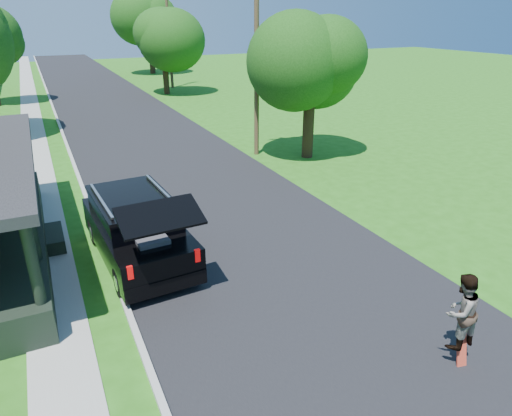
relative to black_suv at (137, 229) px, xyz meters
name	(u,v)px	position (x,y,z in m)	size (l,w,h in m)	color
ground	(307,303)	(3.20, -4.01, -0.96)	(140.00, 140.00, 0.00)	#246013
street	(135,130)	(3.20, 15.99, -0.96)	(8.00, 120.00, 0.02)	black
curb	(64,138)	(-0.85, 15.99, -0.96)	(0.15, 120.00, 0.12)	#A6A6A1
sidewalk	(34,141)	(-2.40, 15.99, -0.96)	(1.30, 120.00, 0.03)	#999891
black_suv	(137,229)	(0.00, 0.00, 0.00)	(2.37, 5.52, 2.52)	black
skateboarder	(461,311)	(4.81, -7.01, 0.26)	(0.83, 0.67, 1.62)	black
skateboard	(461,350)	(4.93, -7.11, -0.66)	(0.36, 0.36, 0.75)	#98200D
tree_right_near	(310,60)	(9.71, 6.70, 3.63)	(5.89, 5.53, 7.07)	black
tree_right_mid	(162,30)	(8.66, 28.59, 4.33)	(5.36, 5.25, 8.20)	black
tree_right_far	(148,19)	(11.23, 43.98, 5.07)	(8.14, 8.32, 9.52)	black
utility_pole_near	(257,69)	(7.70, 8.20, 3.20)	(1.44, 0.27, 8.08)	#44341F
utility_pole_far	(169,32)	(10.20, 32.01, 4.01)	(1.61, 0.49, 9.65)	#44341F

